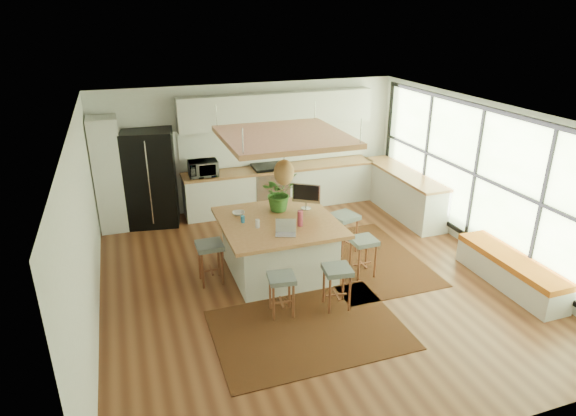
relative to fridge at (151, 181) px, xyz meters
name	(u,v)px	position (x,y,z in m)	size (l,w,h in m)	color
floor	(309,279)	(2.17, -3.18, -0.93)	(7.00, 7.00, 0.00)	#522817
ceiling	(313,115)	(2.17, -3.18, 1.78)	(7.00, 7.00, 0.00)	white
wall_back	(251,147)	(2.17, 0.32, 0.42)	(6.50, 6.50, 0.00)	silver
wall_front	(452,336)	(2.17, -6.68, 0.42)	(6.50, 6.50, 0.00)	silver
wall_left	(85,232)	(-1.08, -3.18, 0.42)	(7.00, 7.00, 0.00)	silver
wall_right	(485,180)	(5.42, -3.18, 0.42)	(7.00, 7.00, 0.00)	silver
window_wall	(484,178)	(5.39, -3.18, 0.47)	(0.10, 6.20, 2.60)	black
pantry	(109,175)	(-0.78, 0.00, 0.20)	(0.55, 0.60, 2.25)	silver
back_counter_base	(280,188)	(2.72, 0.00, -0.49)	(4.20, 0.60, 0.88)	silver
back_counter_top	(280,168)	(2.72, 0.00, -0.03)	(4.24, 0.64, 0.05)	#925833
backsplash	(276,145)	(2.72, 0.30, 0.43)	(4.20, 0.02, 0.80)	white
upper_cabinets	(278,109)	(2.72, 0.14, 1.22)	(4.20, 0.34, 0.70)	silver
range	(269,187)	(2.47, 0.00, -0.43)	(0.76, 0.62, 1.00)	#A5A5AA
right_counter_base	(403,193)	(5.10, -1.18, -0.49)	(0.60, 2.50, 0.88)	silver
right_counter_top	(405,173)	(5.10, -1.18, -0.03)	(0.64, 2.54, 0.05)	#925833
window_bench	(510,271)	(5.12, -4.38, -0.68)	(0.52, 2.00, 0.50)	silver
ceiling_panel	(284,154)	(1.87, -2.78, 1.12)	(1.86, 1.86, 0.80)	#925833
rug_near	(309,329)	(1.67, -4.44, -0.92)	(2.60, 1.80, 0.01)	black
rug_right	(364,259)	(3.35, -2.84, -0.92)	(1.80, 2.60, 0.01)	black
fridge	(151,181)	(0.00, 0.00, 0.00)	(0.97, 0.76, 1.94)	black
island	(278,246)	(1.79, -2.74, -0.46)	(1.85, 1.85, 0.93)	#925833
stool_near_left	(282,293)	(1.43, -3.96, -0.57)	(0.37, 0.37, 0.63)	#515A5A
stool_near_right	(337,286)	(2.25, -4.05, -0.57)	(0.39, 0.39, 0.66)	#515A5A
stool_right_front	(363,256)	(3.05, -3.33, -0.57)	(0.40, 0.40, 0.67)	#515A5A
stool_right_back	(344,234)	(3.12, -2.44, -0.57)	(0.43, 0.43, 0.73)	#515A5A
stool_left_side	(211,262)	(0.65, -2.73, -0.57)	(0.41, 0.41, 0.69)	#515A5A
laptop	(286,228)	(1.72, -3.30, 0.12)	(0.31, 0.33, 0.23)	#A5A5AA
monitor	(306,194)	(2.39, -2.42, 0.26)	(0.49, 0.18, 0.46)	#A5A5AA
microwave	(203,167)	(1.05, -0.06, 0.20)	(0.59, 0.32, 0.40)	#A5A5AA
island_plant	(279,196)	(1.94, -2.31, 0.25)	(0.57, 0.63, 0.49)	#1E4C19
island_bowl	(239,213)	(1.24, -2.30, 0.03)	(0.21, 0.21, 0.05)	silver
island_bottle_0	(244,217)	(1.24, -2.64, 0.10)	(0.07, 0.07, 0.19)	#3189C4
island_bottle_1	(257,222)	(1.39, -2.89, 0.10)	(0.07, 0.07, 0.19)	silver
island_bottle_2	(299,220)	(2.04, -3.04, 0.10)	(0.07, 0.07, 0.19)	#A2364E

